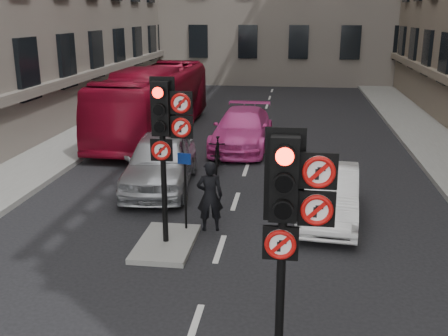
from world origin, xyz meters
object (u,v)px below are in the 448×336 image
(info_sign, at_px, (185,180))
(signal_near, at_px, (290,206))
(car_pink, at_px, (242,129))
(motorcycle, at_px, (217,155))
(car_silver, at_px, (161,161))
(car_white, at_px, (329,194))
(motorcyclist, at_px, (210,196))
(signal_far, at_px, (166,126))
(bus_red, at_px, (154,101))

(info_sign, bearing_deg, signal_near, -53.77)
(car_pink, distance_m, motorcycle, 3.21)
(info_sign, bearing_deg, car_silver, 123.15)
(signal_near, relative_size, car_white, 0.91)
(motorcyclist, relative_size, info_sign, 0.93)
(signal_near, distance_m, signal_far, 4.77)
(car_pink, bearing_deg, motorcyclist, -87.94)
(car_silver, relative_size, car_pink, 0.93)
(car_pink, xyz_separation_m, motorcyclist, (0.05, -7.90, 0.12))
(car_pink, height_order, motorcycle, car_pink)
(signal_far, distance_m, motorcyclist, 2.24)
(signal_far, relative_size, motorcycle, 1.98)
(car_pink, distance_m, motorcyclist, 7.90)
(motorcycle, bearing_deg, signal_far, -98.02)
(signal_near, height_order, info_sign, signal_near)
(car_silver, bearing_deg, motorcycle, 45.86)
(motorcycle, height_order, info_sign, info_sign)
(signal_near, height_order, motorcyclist, signal_near)
(car_silver, xyz_separation_m, info_sign, (1.41, -3.23, 0.51))
(car_white, distance_m, bus_red, 10.83)
(signal_near, bearing_deg, bus_red, 111.45)
(bus_red, bearing_deg, motorcyclist, -66.35)
(car_white, bearing_deg, car_pink, 117.51)
(motorcycle, bearing_deg, car_silver, -134.48)
(car_pink, relative_size, motorcycle, 2.75)
(car_white, xyz_separation_m, car_pink, (-2.85, 6.78, 0.08))
(car_pink, xyz_separation_m, motorcycle, (-0.48, -3.17, -0.18))
(signal_far, distance_m, car_silver, 4.57)
(motorcyclist, bearing_deg, car_pink, -101.01)
(car_silver, bearing_deg, info_sign, -71.91)
(motorcycle, xyz_separation_m, info_sign, (0.00, -4.99, 0.75))
(info_sign, bearing_deg, motorcycle, 99.53)
(car_silver, relative_size, motorcycle, 2.57)
(motorcycle, relative_size, motorcyclist, 1.07)
(motorcyclist, bearing_deg, signal_far, 42.44)
(signal_near, xyz_separation_m, motorcyclist, (-1.86, 5.01, -1.74))
(signal_far, xyz_separation_m, bus_red, (-3.14, 10.61, -1.31))
(car_pink, bearing_deg, info_sign, -91.62)
(signal_far, bearing_deg, signal_near, -56.98)
(motorcycle, distance_m, motorcyclist, 4.77)
(signal_far, distance_m, motorcycle, 6.13)
(signal_far, xyz_separation_m, motorcycle, (0.21, 5.74, -2.16))
(signal_far, height_order, bus_red, signal_far)
(car_white, height_order, car_pink, car_pink)
(signal_far, relative_size, car_silver, 0.77)
(signal_near, relative_size, bus_red, 0.36)
(bus_red, height_order, motorcycle, bus_red)
(signal_near, bearing_deg, motorcycle, 103.78)
(signal_near, distance_m, bus_red, 15.74)
(signal_far, xyz_separation_m, motorcyclist, (0.74, 1.01, -1.86))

